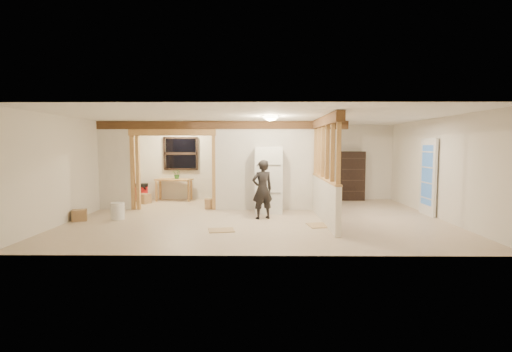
{
  "coord_description": "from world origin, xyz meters",
  "views": [
    {
      "loc": [
        0.05,
        -9.22,
        1.8
      ],
      "look_at": [
        -0.05,
        0.4,
        1.02
      ],
      "focal_mm": 26.0,
      "sensor_mm": 36.0,
      "label": 1
    }
  ],
  "objects_px": {
    "refrigerator": "(268,180)",
    "shop_vac": "(142,192)",
    "woman": "(262,189)",
    "work_table": "(174,190)",
    "bookshelf": "(352,176)"
  },
  "relations": [
    {
      "from": "woman",
      "to": "shop_vac",
      "type": "relative_size",
      "value": 2.46
    },
    {
      "from": "shop_vac",
      "to": "bookshelf",
      "type": "relative_size",
      "value": 0.37
    },
    {
      "from": "woman",
      "to": "shop_vac",
      "type": "height_order",
      "value": "woman"
    },
    {
      "from": "woman",
      "to": "shop_vac",
      "type": "distance_m",
      "value": 4.85
    },
    {
      "from": "work_table",
      "to": "bookshelf",
      "type": "xyz_separation_m",
      "value": [
        5.89,
        0.13,
        0.45
      ]
    },
    {
      "from": "woman",
      "to": "work_table",
      "type": "distance_m",
      "value": 4.22
    },
    {
      "from": "refrigerator",
      "to": "work_table",
      "type": "relative_size",
      "value": 1.55
    },
    {
      "from": "shop_vac",
      "to": "bookshelf",
      "type": "xyz_separation_m",
      "value": [
        6.9,
        0.34,
        0.51
      ]
    },
    {
      "from": "refrigerator",
      "to": "shop_vac",
      "type": "relative_size",
      "value": 2.98
    },
    {
      "from": "woman",
      "to": "shop_vac",
      "type": "bearing_deg",
      "value": -58.64
    },
    {
      "from": "refrigerator",
      "to": "bookshelf",
      "type": "bearing_deg",
      "value": 38.63
    },
    {
      "from": "bookshelf",
      "to": "woman",
      "type": "bearing_deg",
      "value": -133.3
    },
    {
      "from": "woman",
      "to": "bookshelf",
      "type": "distance_m",
      "value": 4.37
    },
    {
      "from": "refrigerator",
      "to": "shop_vac",
      "type": "xyz_separation_m",
      "value": [
        -4.08,
        1.92,
        -0.59
      ]
    },
    {
      "from": "refrigerator",
      "to": "bookshelf",
      "type": "relative_size",
      "value": 1.09
    }
  ]
}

